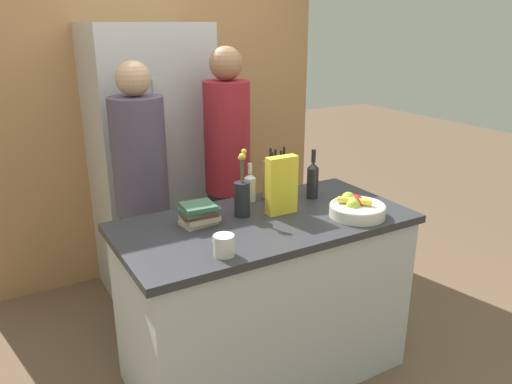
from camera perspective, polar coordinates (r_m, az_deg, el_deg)
The scene contains 14 objects.
ground_plane at distance 3.02m, azimuth 0.95°, elevation -19.60°, with size 14.00×14.00×0.00m, color brown.
kitchen_island at distance 2.75m, azimuth 1.00°, elevation -12.04°, with size 1.51×0.75×0.92m.
back_wall_wood at distance 3.88m, azimuth -11.55°, elevation 9.98°, with size 2.71×0.12×2.60m.
refrigerator at distance 3.57m, azimuth -11.78°, elevation 3.21°, with size 0.76×0.63×1.87m.
fruit_bowl at distance 2.64m, azimuth 11.41°, elevation -1.80°, with size 0.29×0.29×0.10m.
knife_block at distance 2.81m, azimuth 2.28°, elevation 1.46°, with size 0.12×0.10×0.30m.
flower_vase at distance 2.56m, azimuth -1.60°, elevation -0.42°, with size 0.08×0.08×0.36m.
cereal_box at distance 2.58m, azimuth 2.93°, elevation 0.77°, with size 0.17×0.06×0.31m.
coffee_mug at distance 2.16m, azimuth -3.73°, elevation -6.08°, with size 0.09×0.13×0.09m.
book_stack at distance 2.49m, azimuth -6.56°, elevation -2.48°, with size 0.20×0.16×0.11m.
bottle_oil at distance 2.84m, azimuth 6.50°, elevation 1.48°, with size 0.07×0.07×0.28m.
bottle_vinegar at distance 2.78m, azimuth -0.69°, elevation 0.66°, with size 0.06×0.06×0.22m.
person_at_sink at distance 3.00m, azimuth -12.92°, elevation 0.46°, with size 0.31×0.31×1.68m.
person_in_blue at distance 3.19m, azimuth -3.25°, elevation 2.87°, with size 0.29×0.29×1.74m.
Camera 1 is at (-1.23, -2.02, 1.89)m, focal length 35.00 mm.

